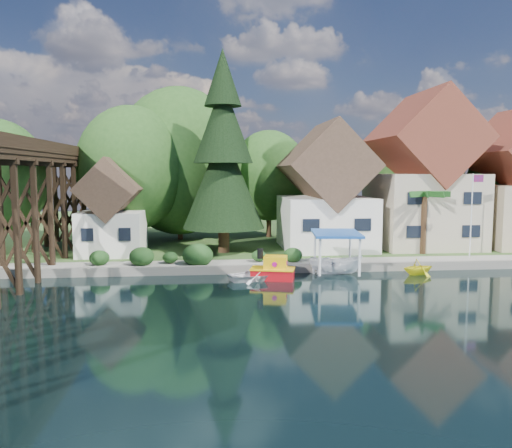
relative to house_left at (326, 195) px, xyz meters
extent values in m
plane|color=black|center=(-7.00, -16.00, -5.14)|extent=(140.00, 140.00, 0.00)
cube|color=#2E5020|center=(-7.00, 18.00, -4.89)|extent=(140.00, 52.00, 0.50)
cube|color=slate|center=(-3.00, -8.00, -4.83)|extent=(60.00, 0.40, 0.62)
cube|color=gray|center=(-1.00, -6.70, -4.61)|extent=(50.00, 2.60, 0.06)
cube|color=black|center=(-23.00, -9.60, -1.14)|extent=(4.00, 0.36, 8.00)
cube|color=black|center=(-23.00, -6.40, -1.14)|extent=(4.00, 0.36, 8.00)
cube|color=black|center=(-23.00, -3.20, -1.14)|extent=(4.00, 0.36, 8.00)
cube|color=black|center=(-23.00, 0.00, -1.14)|extent=(4.00, 0.36, 8.00)
cube|color=black|center=(-23.00, 3.20, -1.14)|extent=(4.00, 0.36, 8.00)
cube|color=black|center=(-23.00, 6.40, -1.14)|extent=(4.00, 0.36, 8.00)
cube|color=black|center=(-23.00, 9.60, -1.14)|extent=(4.00, 0.36, 8.00)
cube|color=black|center=(-21.25, -10.00, 2.91)|extent=(0.35, 44.00, 0.35)
cube|color=black|center=(-23.00, -10.00, 3.21)|extent=(4.00, 44.00, 0.30)
cube|color=black|center=(-21.00, -10.00, 3.76)|extent=(0.12, 44.00, 0.80)
cube|color=white|center=(0.00, 0.00, -2.39)|extent=(7.50, 8.00, 4.50)
cube|color=#483326|center=(0.00, 0.00, 2.56)|extent=(7.64, 8.64, 7.64)
cube|color=black|center=(-2.10, -4.04, -2.16)|extent=(1.35, 0.08, 1.00)
cube|color=black|center=(2.10, -4.04, -2.16)|extent=(1.35, 0.08, 1.00)
cube|color=#B9AA90|center=(9.00, 0.50, -1.39)|extent=(8.50, 8.50, 6.50)
cube|color=brown|center=(9.00, 0.50, 4.92)|extent=(8.65, 9.18, 8.65)
cube|color=black|center=(6.62, -3.79, -1.06)|extent=(1.53, 0.08, 1.00)
cube|color=black|center=(11.38, -3.79, -1.06)|extent=(1.53, 0.08, 1.00)
cube|color=white|center=(-18.00, -1.50, -2.89)|extent=(5.00, 5.00, 3.50)
cube|color=#483326|center=(-18.00, -1.50, 0.66)|extent=(5.09, 5.40, 5.09)
cube|color=black|center=(-19.40, -4.04, -2.71)|extent=(0.90, 0.08, 1.00)
cube|color=black|center=(-16.60, -4.04, -2.71)|extent=(0.90, 0.08, 1.00)
cylinder|color=#382314|center=(-17.00, 3.00, -2.39)|extent=(0.50, 0.50, 4.50)
ellipsoid|color=#244D1B|center=(-17.00, 3.00, 2.36)|extent=(4.40, 4.40, 5.06)
cylinder|color=#382314|center=(-13.00, 7.00, -2.16)|extent=(0.50, 0.50, 4.95)
ellipsoid|color=#244D1B|center=(-13.00, 7.00, 3.06)|extent=(5.00, 5.00, 5.75)
cylinder|color=#382314|center=(-4.00, 8.00, -2.61)|extent=(0.50, 0.50, 4.05)
ellipsoid|color=#244D1B|center=(-4.00, 8.00, 1.66)|extent=(4.00, 4.00, 4.60)
cylinder|color=#382314|center=(11.00, 8.00, -2.39)|extent=(0.50, 0.50, 4.50)
ellipsoid|color=#244D1B|center=(11.00, 8.00, 2.36)|extent=(4.60, 4.60, 5.29)
cylinder|color=#382314|center=(19.00, 4.00, -2.84)|extent=(0.50, 0.50, 3.60)
ellipsoid|color=#244D1B|center=(19.00, 4.00, 0.96)|extent=(3.80, 3.80, 4.37)
ellipsoid|color=#183B15|center=(-15.00, -6.80, -3.87)|extent=(1.98, 1.98, 1.53)
ellipsoid|color=#183B15|center=(-13.00, -6.50, -4.04)|extent=(1.54, 1.54, 1.19)
ellipsoid|color=#183B15|center=(-11.00, -7.00, -3.79)|extent=(2.20, 2.20, 1.70)
ellipsoid|color=#183B15|center=(-18.00, -6.60, -3.96)|extent=(1.76, 1.76, 1.36)
ellipsoid|color=#183B15|center=(-6.50, -6.40, -4.04)|extent=(1.54, 1.54, 1.19)
ellipsoid|color=#183B15|center=(-4.00, -6.70, -3.96)|extent=(1.76, 1.76, 1.36)
cylinder|color=#382314|center=(-8.94, -1.42, -3.11)|extent=(0.92, 0.92, 3.06)
cone|color=black|center=(-8.94, -1.42, 1.49)|extent=(6.74, 6.74, 8.17)
cone|color=black|center=(-8.94, -1.42, 6.08)|extent=(4.90, 4.90, 6.64)
cone|color=black|center=(-8.94, -1.42, 9.66)|extent=(3.06, 3.06, 4.59)
cylinder|color=#382314|center=(7.28, -3.78, -2.29)|extent=(0.47, 0.47, 4.71)
ellipsoid|color=#1A4717|center=(7.28, -3.78, 0.28)|extent=(4.59, 4.59, 1.07)
cylinder|color=white|center=(10.10, -6.00, -1.36)|extent=(0.09, 0.09, 6.55)
cube|color=red|center=(10.61, -5.90, 1.54)|extent=(0.92, 0.23, 0.56)
cube|color=#AE0B13|center=(-5.95, -10.07, -4.81)|extent=(3.10, 2.15, 0.75)
cube|color=#EAB20C|center=(-5.95, -10.07, -4.40)|extent=(3.22, 2.26, 0.09)
cube|color=#EAB20C|center=(-5.77, -10.12, -4.01)|extent=(1.73, 1.46, 0.94)
cylinder|color=black|center=(-6.77, -9.86, -3.40)|extent=(0.41, 0.41, 0.66)
cylinder|color=#B20D6D|center=(-5.91, -10.68, -4.01)|extent=(0.35, 0.16, 0.34)
cylinder|color=#B20D6D|center=(-5.62, -9.55, -4.01)|extent=(0.35, 0.16, 0.34)
cylinder|color=#B20D6D|center=(-5.04, -10.30, -4.01)|extent=(0.16, 0.35, 0.34)
imported|color=white|center=(-6.93, -10.05, -4.73)|extent=(4.65, 3.91, 0.83)
imported|color=white|center=(-1.31, -8.82, -4.41)|extent=(3.90, 1.89, 1.45)
cube|color=#1A51AD|center=(-1.31, -8.82, -2.23)|extent=(3.77, 5.02, 0.17)
cylinder|color=white|center=(-0.28, -11.00, -3.54)|extent=(0.17, 0.17, 2.61)
cylinder|color=white|center=(0.25, -6.97, -3.54)|extent=(0.17, 0.17, 2.61)
cylinder|color=white|center=(-2.87, -10.66, -3.54)|extent=(0.17, 0.17, 2.61)
cylinder|color=white|center=(-2.34, -6.63, -3.54)|extent=(0.17, 0.17, 2.61)
imported|color=yellow|center=(4.42, -9.51, -4.51)|extent=(2.85, 2.62, 1.26)
camera|label=1|loc=(-10.22, -42.70, 2.06)|focal=35.00mm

